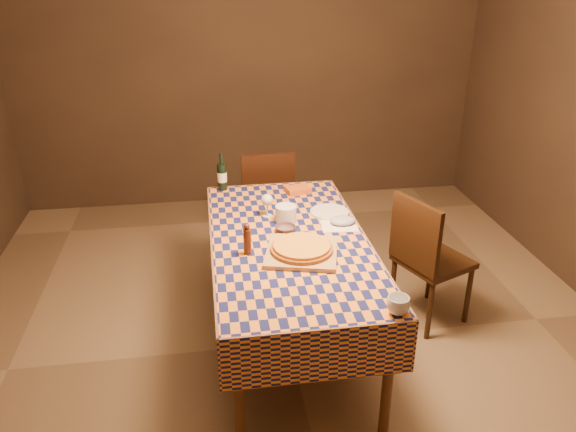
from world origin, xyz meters
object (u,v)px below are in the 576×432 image
(cutting_board, at_px, (302,252))
(wine_bottle, at_px, (222,176))
(bowl, at_px, (285,229))
(dining_table, at_px, (289,250))
(chair_right, at_px, (426,255))
(chair_far, at_px, (267,197))
(white_plate, at_px, (329,212))
(pizza, at_px, (302,248))

(cutting_board, distance_m, wine_bottle, 1.14)
(cutting_board, xyz_separation_m, bowl, (-0.05, 0.30, 0.01))
(wine_bottle, bearing_deg, cutting_board, -69.33)
(dining_table, distance_m, wine_bottle, 0.95)
(cutting_board, xyz_separation_m, chair_right, (0.89, 0.31, -0.26))
(bowl, xyz_separation_m, chair_right, (0.94, 0.02, -0.27))
(wine_bottle, relative_size, chair_far, 0.29)
(bowl, bearing_deg, cutting_board, -80.44)
(white_plate, bearing_deg, chair_right, -19.57)
(pizza, relative_size, chair_right, 0.41)
(chair_far, bearing_deg, bowl, -90.74)
(dining_table, height_order, chair_far, chair_far)
(dining_table, height_order, white_plate, white_plate)
(bowl, bearing_deg, chair_far, 89.26)
(bowl, xyz_separation_m, white_plate, (0.33, 0.23, -0.01))
(dining_table, bearing_deg, chair_right, 7.09)
(pizza, height_order, chair_right, chair_right)
(cutting_board, height_order, wine_bottle, wine_bottle)
(bowl, height_order, wine_bottle, wine_bottle)
(white_plate, xyz_separation_m, chair_right, (0.61, -0.22, -0.25))
(bowl, bearing_deg, pizza, -80.44)
(pizza, distance_m, wine_bottle, 1.13)
(dining_table, bearing_deg, white_plate, 45.97)
(dining_table, distance_m, chair_far, 1.27)
(wine_bottle, bearing_deg, bowl, -65.40)
(white_plate, bearing_deg, bowl, -144.63)
(bowl, height_order, chair_right, chair_right)
(white_plate, height_order, chair_right, chair_right)
(cutting_board, height_order, chair_far, chair_far)
(dining_table, xyz_separation_m, pizza, (0.04, -0.20, 0.12))
(cutting_board, xyz_separation_m, white_plate, (0.28, 0.53, -0.01))
(wine_bottle, bearing_deg, pizza, -69.33)
(pizza, bearing_deg, wine_bottle, 110.67)
(dining_table, bearing_deg, chair_far, 89.72)
(dining_table, relative_size, white_plate, 7.19)
(pizza, relative_size, white_plate, 1.48)
(dining_table, xyz_separation_m, cutting_board, (0.04, -0.20, 0.09))
(cutting_board, xyz_separation_m, chair_far, (-0.03, 1.45, -0.26))
(bowl, relative_size, chair_right, 0.14)
(chair_right, bearing_deg, white_plate, 160.43)
(wine_bottle, relative_size, chair_right, 0.29)
(dining_table, relative_size, chair_right, 1.98)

